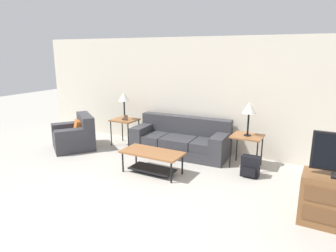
{
  "coord_description": "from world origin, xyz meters",
  "views": [
    {
      "loc": [
        2.77,
        -2.43,
        2.31
      ],
      "look_at": [
        -0.07,
        2.76,
        0.8
      ],
      "focal_mm": 32.0,
      "sensor_mm": 36.0,
      "label": 1
    }
  ],
  "objects_px": {
    "couch": "(181,141)",
    "table_lamp_left": "(124,97)",
    "coffee_table": "(152,157)",
    "side_table_right": "(247,139)",
    "armchair": "(75,136)",
    "side_table_left": "(125,122)",
    "backpack": "(250,167)",
    "table_lamp_right": "(249,109)"
  },
  "relations": [
    {
      "from": "armchair",
      "to": "table_lamp_left",
      "type": "relative_size",
      "value": 1.93
    },
    {
      "from": "side_table_right",
      "to": "table_lamp_left",
      "type": "relative_size",
      "value": 0.97
    },
    {
      "from": "armchair",
      "to": "table_lamp_left",
      "type": "xyz_separation_m",
      "value": [
        0.91,
        0.79,
        0.9
      ]
    },
    {
      "from": "table_lamp_left",
      "to": "armchair",
      "type": "bearing_deg",
      "value": -138.92
    },
    {
      "from": "table_lamp_left",
      "to": "side_table_right",
      "type": "bearing_deg",
      "value": 0.0
    },
    {
      "from": "coffee_table",
      "to": "table_lamp_left",
      "type": "relative_size",
      "value": 1.76
    },
    {
      "from": "couch",
      "to": "armchair",
      "type": "distance_m",
      "value": 2.56
    },
    {
      "from": "armchair",
      "to": "table_lamp_left",
      "type": "bearing_deg",
      "value": 41.08
    },
    {
      "from": "couch",
      "to": "coffee_table",
      "type": "height_order",
      "value": "couch"
    },
    {
      "from": "armchair",
      "to": "backpack",
      "type": "relative_size",
      "value": 3.23
    },
    {
      "from": "armchair",
      "to": "coffee_table",
      "type": "bearing_deg",
      "value": -9.64
    },
    {
      "from": "table_lamp_left",
      "to": "table_lamp_right",
      "type": "height_order",
      "value": "same"
    },
    {
      "from": "side_table_left",
      "to": "backpack",
      "type": "relative_size",
      "value": 1.63
    },
    {
      "from": "armchair",
      "to": "table_lamp_right",
      "type": "distance_m",
      "value": 4.1
    },
    {
      "from": "coffee_table",
      "to": "table_lamp_left",
      "type": "height_order",
      "value": "table_lamp_left"
    },
    {
      "from": "side_table_left",
      "to": "backpack",
      "type": "distance_m",
      "value": 3.28
    },
    {
      "from": "coffee_table",
      "to": "side_table_left",
      "type": "relative_size",
      "value": 1.81
    },
    {
      "from": "side_table_left",
      "to": "table_lamp_right",
      "type": "relative_size",
      "value": 0.97
    },
    {
      "from": "couch",
      "to": "armchair",
      "type": "xyz_separation_m",
      "value": [
        -2.41,
        -0.87,
        -0.01
      ]
    },
    {
      "from": "table_lamp_left",
      "to": "side_table_left",
      "type": "bearing_deg",
      "value": 116.57
    },
    {
      "from": "coffee_table",
      "to": "table_lamp_right",
      "type": "bearing_deg",
      "value": 38.91
    },
    {
      "from": "table_lamp_right",
      "to": "backpack",
      "type": "height_order",
      "value": "table_lamp_right"
    },
    {
      "from": "couch",
      "to": "table_lamp_left",
      "type": "distance_m",
      "value": 1.76
    },
    {
      "from": "table_lamp_left",
      "to": "backpack",
      "type": "bearing_deg",
      "value": -8.2
    },
    {
      "from": "side_table_right",
      "to": "table_lamp_right",
      "type": "bearing_deg",
      "value": -104.04
    },
    {
      "from": "table_lamp_left",
      "to": "couch",
      "type": "bearing_deg",
      "value": 3.07
    },
    {
      "from": "backpack",
      "to": "coffee_table",
      "type": "bearing_deg",
      "value": -156.42
    },
    {
      "from": "armchair",
      "to": "table_lamp_left",
      "type": "height_order",
      "value": "table_lamp_left"
    },
    {
      "from": "backpack",
      "to": "table_lamp_left",
      "type": "bearing_deg",
      "value": 171.8
    },
    {
      "from": "coffee_table",
      "to": "backpack",
      "type": "height_order",
      "value": "coffee_table"
    },
    {
      "from": "couch",
      "to": "table_lamp_left",
      "type": "bearing_deg",
      "value": -176.93
    },
    {
      "from": "table_lamp_right",
      "to": "couch",
      "type": "bearing_deg",
      "value": 176.94
    },
    {
      "from": "side_table_left",
      "to": "side_table_right",
      "type": "height_order",
      "value": "same"
    },
    {
      "from": "armchair",
      "to": "coffee_table",
      "type": "relative_size",
      "value": 1.1
    },
    {
      "from": "side_table_right",
      "to": "table_lamp_left",
      "type": "distance_m",
      "value": 3.08
    },
    {
      "from": "coffee_table",
      "to": "side_table_right",
      "type": "relative_size",
      "value": 1.81
    },
    {
      "from": "side_table_right",
      "to": "side_table_left",
      "type": "bearing_deg",
      "value": 180.0
    },
    {
      "from": "couch",
      "to": "backpack",
      "type": "xyz_separation_m",
      "value": [
        1.71,
        -0.55,
        -0.1
      ]
    },
    {
      "from": "armchair",
      "to": "backpack",
      "type": "xyz_separation_m",
      "value": [
        4.12,
        0.32,
        -0.1
      ]
    },
    {
      "from": "couch",
      "to": "backpack",
      "type": "height_order",
      "value": "couch"
    },
    {
      "from": "couch",
      "to": "backpack",
      "type": "bearing_deg",
      "value": -17.65
    },
    {
      "from": "table_lamp_left",
      "to": "backpack",
      "type": "xyz_separation_m",
      "value": [
        3.22,
        -0.46,
        -1.0
      ]
    }
  ]
}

